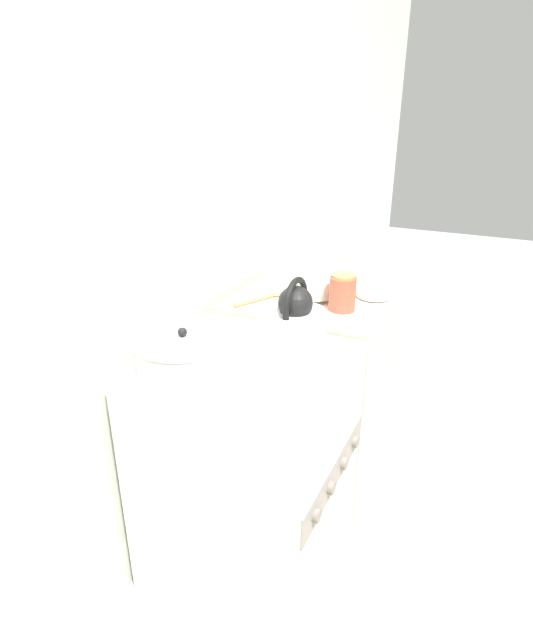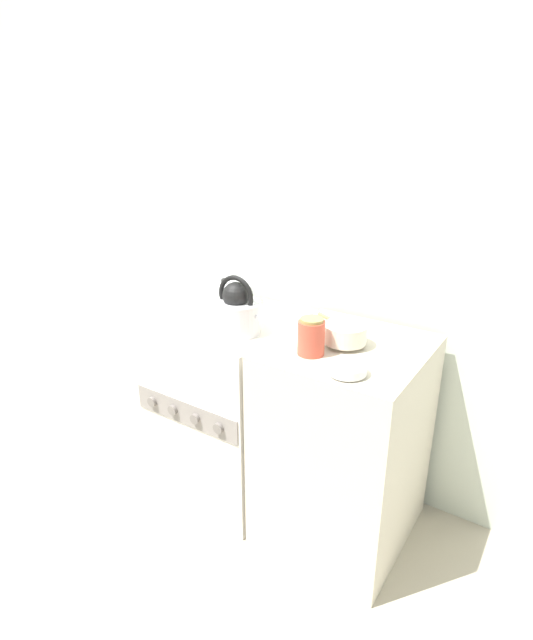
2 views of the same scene
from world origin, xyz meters
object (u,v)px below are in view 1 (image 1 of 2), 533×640
(small_ceramic_bowl, at_px, (374,293))
(kettle, at_px, (295,323))
(stove, at_px, (247,471))
(storage_jar, at_px, (342,293))
(cooking_pot, at_px, (184,352))
(enamel_bowl, at_px, (315,287))

(small_ceramic_bowl, bearing_deg, kettle, 168.52)
(stove, xyz_separation_m, small_ceramic_bowl, (0.68, -0.22, 0.47))
(kettle, xyz_separation_m, storage_jar, (0.37, -0.04, -0.01))
(stove, height_order, small_ceramic_bowl, small_ceramic_bowl)
(cooking_pot, relative_size, enamel_bowl, 1.73)
(stove, height_order, cooking_pot, cooking_pot)
(enamel_bowl, height_order, storage_jar, storage_jar)
(stove, xyz_separation_m, enamel_bowl, (0.57, -0.01, 0.50))
(kettle, bearing_deg, small_ceramic_bowl, -11.48)
(cooking_pot, relative_size, small_ceramic_bowl, 2.13)
(storage_jar, bearing_deg, cooking_pot, 155.60)
(enamel_bowl, bearing_deg, stove, 179.02)
(cooking_pot, bearing_deg, stove, -46.85)
(kettle, height_order, storage_jar, kettle)
(cooking_pot, height_order, storage_jar, storage_jar)
(cooking_pot, bearing_deg, small_ceramic_bowl, -23.97)
(small_ceramic_bowl, bearing_deg, cooking_pot, 156.03)
(stove, relative_size, cooking_pot, 3.06)
(kettle, bearing_deg, enamel_bowl, 12.93)
(kettle, height_order, cooking_pot, kettle)
(cooking_pot, xyz_separation_m, enamel_bowl, (0.70, -0.15, 0.01))
(small_ceramic_bowl, relative_size, storage_jar, 0.94)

